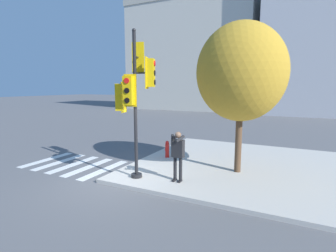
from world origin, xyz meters
The scene contains 9 objects.
ground_plane centered at (0.00, 0.00, 0.00)m, with size 160.00×160.00×0.00m, color #5B5B5E.
sidewalk_corner centered at (3.50, 3.50, 0.07)m, with size 8.00×8.00×0.14m.
crosswalk_stripes centered at (-2.83, 0.74, 0.00)m, with size 3.64×2.68×0.01m.
traffic_signal_pole centered at (0.60, 0.30, 3.21)m, with size 1.36×1.37×4.96m.
person_photographer centered at (2.04, 0.59, 1.13)m, with size 0.50×0.53×1.66m.
street_tree centered at (3.61, 2.47, 3.74)m, with size 3.14×3.14×5.34m.
fire_hydrant centered at (0.39, 3.09, 0.50)m, with size 0.18×0.24×0.75m.
building_left centered at (-8.83, 29.98, 7.74)m, with size 18.10×9.11×15.45m.
building_right centered at (6.17, 30.24, 10.38)m, with size 10.34×12.14×20.74m.
Camera 1 is at (5.48, -7.02, 3.24)m, focal length 28.00 mm.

